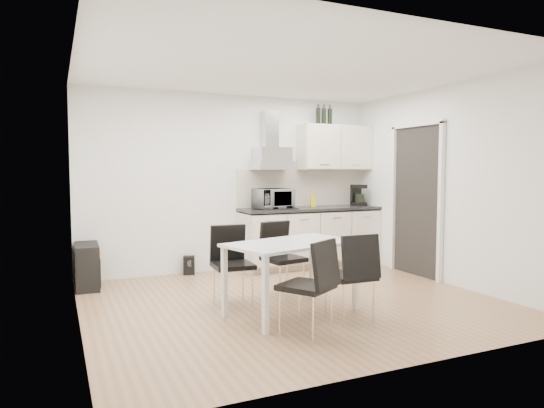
{
  "coord_description": "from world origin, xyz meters",
  "views": [
    {
      "loc": [
        -2.43,
        -4.84,
        1.49
      ],
      "look_at": [
        -0.14,
        0.27,
        1.1
      ],
      "focal_mm": 32.0,
      "sensor_mm": 36.0,
      "label": 1
    }
  ],
  "objects_px": {
    "chair_near_left": "(306,287)",
    "chair_far_left": "(233,266)",
    "dining_table": "(292,250)",
    "chair_near_right": "(349,277)",
    "floor_speaker": "(189,265)",
    "guitar_amp": "(87,266)",
    "kitchenette": "(311,213)",
    "chair_far_right": "(284,260)"
  },
  "relations": [
    {
      "from": "kitchenette",
      "to": "floor_speaker",
      "type": "bearing_deg",
      "value": 175.01
    },
    {
      "from": "kitchenette",
      "to": "chair_far_left",
      "type": "relative_size",
      "value": 2.86
    },
    {
      "from": "guitar_amp",
      "to": "floor_speaker",
      "type": "relative_size",
      "value": 2.58
    },
    {
      "from": "chair_far_left",
      "to": "chair_near_left",
      "type": "bearing_deg",
      "value": 106.42
    },
    {
      "from": "dining_table",
      "to": "chair_near_right",
      "type": "relative_size",
      "value": 1.7
    },
    {
      "from": "chair_far_left",
      "to": "chair_far_right",
      "type": "distance_m",
      "value": 0.69
    },
    {
      "from": "dining_table",
      "to": "chair_near_right",
      "type": "xyz_separation_m",
      "value": [
        0.41,
        -0.46,
        -0.22
      ]
    },
    {
      "from": "dining_table",
      "to": "guitar_amp",
      "type": "distance_m",
      "value": 2.8
    },
    {
      "from": "kitchenette",
      "to": "dining_table",
      "type": "distance_m",
      "value": 2.55
    },
    {
      "from": "chair_far_left",
      "to": "chair_near_right",
      "type": "bearing_deg",
      "value": 135.19
    },
    {
      "from": "chair_far_left",
      "to": "chair_far_right",
      "type": "xyz_separation_m",
      "value": [
        0.68,
        0.12,
        0.0
      ]
    },
    {
      "from": "guitar_amp",
      "to": "chair_far_right",
      "type": "bearing_deg",
      "value": -32.46
    },
    {
      "from": "chair_near_left",
      "to": "guitar_amp",
      "type": "relative_size",
      "value": 1.3
    },
    {
      "from": "dining_table",
      "to": "chair_far_right",
      "type": "height_order",
      "value": "chair_far_right"
    },
    {
      "from": "dining_table",
      "to": "floor_speaker",
      "type": "relative_size",
      "value": 5.67
    },
    {
      "from": "dining_table",
      "to": "chair_near_left",
      "type": "height_order",
      "value": "chair_near_left"
    },
    {
      "from": "chair_near_left",
      "to": "guitar_amp",
      "type": "bearing_deg",
      "value": 90.27
    },
    {
      "from": "chair_near_left",
      "to": "chair_near_right",
      "type": "bearing_deg",
      "value": -12.58
    },
    {
      "from": "kitchenette",
      "to": "chair_far_right",
      "type": "relative_size",
      "value": 2.86
    },
    {
      "from": "kitchenette",
      "to": "chair_near_right",
      "type": "xyz_separation_m",
      "value": [
        -0.99,
        -2.59,
        -0.39
      ]
    },
    {
      "from": "dining_table",
      "to": "guitar_amp",
      "type": "xyz_separation_m",
      "value": [
        -1.88,
        2.04,
        -0.38
      ]
    },
    {
      "from": "chair_near_right",
      "to": "chair_far_right",
      "type": "bearing_deg",
      "value": 101.54
    },
    {
      "from": "chair_far_left",
      "to": "floor_speaker",
      "type": "distance_m",
      "value": 1.81
    },
    {
      "from": "kitchenette",
      "to": "dining_table",
      "type": "relative_size",
      "value": 1.69
    },
    {
      "from": "chair_far_right",
      "to": "kitchenette",
      "type": "bearing_deg",
      "value": -138.07
    },
    {
      "from": "kitchenette",
      "to": "chair_far_left",
      "type": "height_order",
      "value": "kitchenette"
    },
    {
      "from": "guitar_amp",
      "to": "chair_near_right",
      "type": "bearing_deg",
      "value": -45.92
    },
    {
      "from": "guitar_amp",
      "to": "floor_speaker",
      "type": "height_order",
      "value": "guitar_amp"
    },
    {
      "from": "dining_table",
      "to": "chair_far_right",
      "type": "distance_m",
      "value": 0.7
    },
    {
      "from": "guitar_amp",
      "to": "chair_near_left",
      "type": "bearing_deg",
      "value": -56.4
    },
    {
      "from": "floor_speaker",
      "to": "chair_near_right",
      "type": "bearing_deg",
      "value": -55.98
    },
    {
      "from": "chair_far_left",
      "to": "chair_near_left",
      "type": "height_order",
      "value": "same"
    },
    {
      "from": "dining_table",
      "to": "chair_near_left",
      "type": "distance_m",
      "value": 0.73
    },
    {
      "from": "chair_near_left",
      "to": "guitar_amp",
      "type": "xyz_separation_m",
      "value": [
        -1.69,
        2.71,
        -0.16
      ]
    },
    {
      "from": "dining_table",
      "to": "floor_speaker",
      "type": "distance_m",
      "value": 2.41
    },
    {
      "from": "chair_near_left",
      "to": "chair_far_left",
      "type": "bearing_deg",
      "value": 71.59
    },
    {
      "from": "chair_near_left",
      "to": "kitchenette",
      "type": "bearing_deg",
      "value": 28.73
    },
    {
      "from": "chair_near_left",
      "to": "dining_table",
      "type": "bearing_deg",
      "value": 42.36
    },
    {
      "from": "chair_near_left",
      "to": "chair_near_right",
      "type": "relative_size",
      "value": 1.0
    },
    {
      "from": "chair_far_left",
      "to": "guitar_amp",
      "type": "relative_size",
      "value": 1.3
    },
    {
      "from": "dining_table",
      "to": "chair_far_right",
      "type": "relative_size",
      "value": 1.7
    },
    {
      "from": "chair_near_right",
      "to": "floor_speaker",
      "type": "relative_size",
      "value": 3.34
    }
  ]
}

